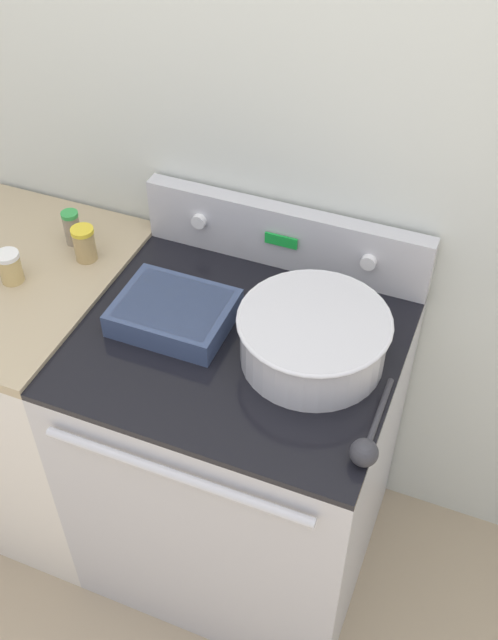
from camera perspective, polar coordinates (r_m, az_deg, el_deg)
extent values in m
plane|color=tan|center=(2.41, -4.02, -22.78)|extent=(12.00, 12.00, 0.00)
cube|color=silver|center=(1.92, 3.65, 13.39)|extent=(8.00, 0.05, 2.50)
cube|color=#BCBCC1|center=(2.19, -0.67, -10.21)|extent=(0.79, 0.70, 0.89)
cube|color=black|center=(1.84, -0.78, -1.75)|extent=(0.79, 0.70, 0.02)
cylinder|color=silver|center=(1.68, -5.67, -11.68)|extent=(0.65, 0.02, 0.02)
cube|color=#BCBCC1|center=(2.01, 2.77, 6.36)|extent=(0.79, 0.05, 0.18)
cylinder|color=white|center=(2.05, -3.84, 7.51)|extent=(0.04, 0.02, 0.04)
cylinder|color=white|center=(1.93, 9.08, 4.36)|extent=(0.04, 0.02, 0.04)
cube|color=green|center=(1.98, 2.46, 6.05)|extent=(0.09, 0.01, 0.03)
cube|color=silver|center=(2.43, -15.61, -5.06)|extent=(0.56, 0.70, 0.89)
cube|color=tan|center=(2.13, -17.90, 3.26)|extent=(0.56, 0.70, 0.03)
cylinder|color=silver|center=(1.75, 4.91, -1.44)|extent=(0.34, 0.34, 0.13)
torus|color=silver|center=(1.71, 5.03, -0.02)|extent=(0.36, 0.36, 0.01)
cylinder|color=beige|center=(1.72, 5.00, -0.34)|extent=(0.31, 0.31, 0.02)
cube|color=#38476B|center=(1.87, -5.73, 0.55)|extent=(0.28, 0.23, 0.06)
cube|color=tan|center=(1.86, -5.76, 0.88)|extent=(0.25, 0.20, 0.04)
cylinder|color=#333338|center=(1.68, 9.77, -7.36)|extent=(0.01, 0.24, 0.01)
sphere|color=#333338|center=(1.59, 8.76, -9.96)|extent=(0.06, 0.06, 0.06)
cylinder|color=tan|center=(2.08, -12.41, 5.56)|extent=(0.06, 0.06, 0.09)
cylinder|color=yellow|center=(2.05, -12.61, 6.65)|extent=(0.06, 0.06, 0.01)
cylinder|color=gray|center=(2.14, -13.31, 6.73)|extent=(0.05, 0.05, 0.09)
cylinder|color=green|center=(2.11, -13.53, 7.83)|extent=(0.05, 0.05, 0.01)
cylinder|color=tan|center=(2.06, -17.72, 3.73)|extent=(0.06, 0.06, 0.08)
cylinder|color=white|center=(2.03, -17.98, 4.69)|extent=(0.06, 0.06, 0.01)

